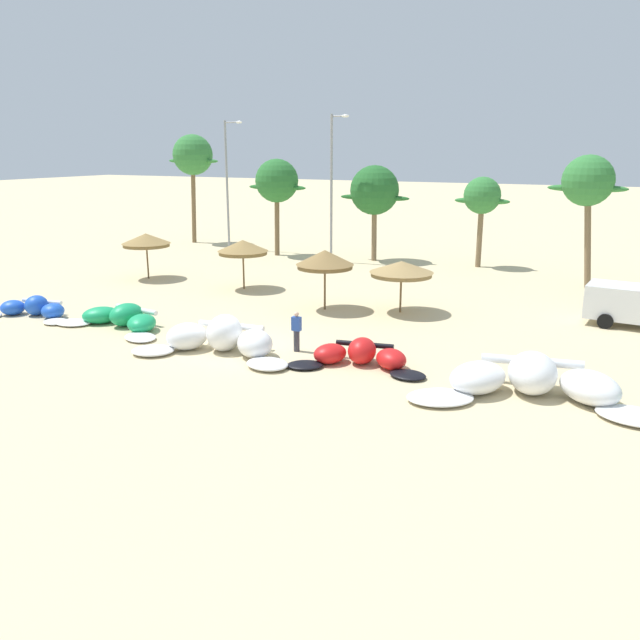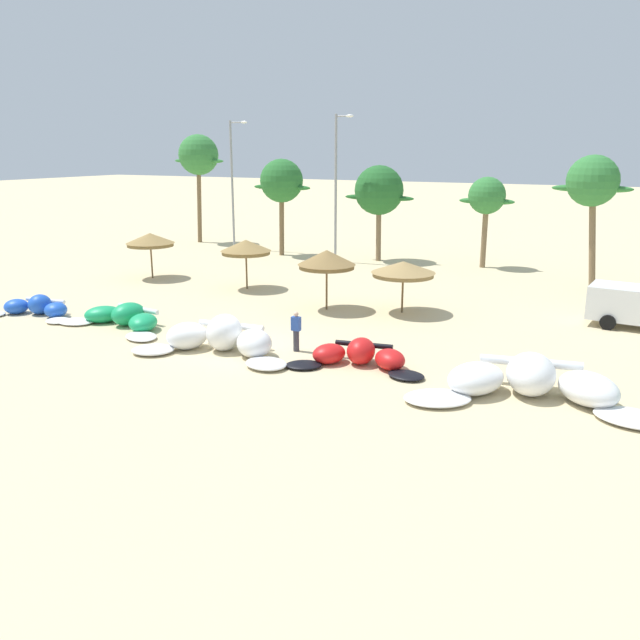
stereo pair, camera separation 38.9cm
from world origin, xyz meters
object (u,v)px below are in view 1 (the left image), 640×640
Objects in this scene: kite_far_left at (33,309)px; beach_umbrella_near_palms at (325,259)px; beach_umbrella_near_van at (146,240)px; lamppost_west_center at (333,183)px; kite_center at (360,356)px; kite_right_of_center at (533,382)px; palm_left_of_gap at (374,191)px; palm_leftmost at (193,156)px; palm_center_left at (482,197)px; lamppost_west at (228,179)px; person_near_kites at (297,331)px; palm_left at (277,182)px; kite_left_of_center at (220,339)px; kite_left at (121,319)px; beach_umbrella_outermost at (402,269)px; beach_umbrella_middle at (243,247)px; palm_center_right at (588,183)px.

kite_far_left is 1.73× the size of beach_umbrella_near_palms.
beach_umbrella_near_van is 13.39m from lamppost_west_center.
kite_center is 9.03m from beach_umbrella_near_palms.
palm_left_of_gap is at bearing 122.49° from kite_right_of_center.
kite_right_of_center is 0.91× the size of palm_leftmost.
kite_right_of_center is 1.35× the size of palm_center_left.
kite_center is 0.54× the size of lamppost_west.
person_near_kites is 22.57m from palm_center_left.
palm_left is (1.53, 21.15, 5.05)m from kite_far_left.
kite_left_of_center is 0.70× the size of lamppost_west.
lamppost_west_center is at bearing -14.39° from palm_leftmost.
palm_center_left is at bearing 74.73° from beach_umbrella_near_palms.
kite_left is 2.11× the size of beach_umbrella_near_palms.
lamppost_west_center reaches higher than kite_center.
kite_left is 11.56m from beach_umbrella_near_van.
person_near_kites is 32.71m from palm_leftmost.
beach_umbrella_outermost is (3.59, 1.11, -0.36)m from beach_umbrella_near_palms.
beach_umbrella_near_palms is at bearing -105.27° from palm_center_left.
beach_umbrella_near_van reaches higher than kite_far_left.
lamppost_west is (-18.97, 13.65, 3.28)m from beach_umbrella_outermost.
palm_left is at bearing 99.94° from kite_left.
beach_umbrella_middle reaches higher than kite_far_left.
kite_center is 23.32m from lamppost_west_center.
palm_center_left reaches higher than kite_right_of_center.
lamppost_west is (-3.39, 22.14, 5.08)m from kite_far_left.
palm_left_of_gap reaches higher than beach_umbrella_near_van.
kite_left_of_center is at bearing -114.24° from beach_umbrella_outermost.
kite_left reaches higher than kite_far_left.
beach_umbrella_near_palms is 3.77m from beach_umbrella_outermost.
kite_right_of_center is (17.95, -0.70, 0.13)m from kite_left.
palm_left is (-15.38, 21.03, 5.05)m from kite_center.
beach_umbrella_outermost is (9.85, -1.27, -0.23)m from beach_umbrella_middle.
beach_umbrella_outermost is (-1.33, 8.37, 1.80)m from kite_center.
beach_umbrella_near_van is 17.78m from person_near_kites.
palm_leftmost is 1.19× the size of palm_center_right.
kite_left is 22.52m from palm_left_of_gap.
beach_umbrella_middle is 0.29× the size of lamppost_west.
beach_umbrella_middle is 6.70m from beach_umbrella_near_palms.
beach_umbrella_near_palms is 0.40× the size of palm_center_right.
beach_umbrella_outermost is at bearing -125.68° from palm_center_right.
beach_umbrella_middle reaches higher than beach_umbrella_near_van.
kite_far_left is 22.97m from lamppost_west.
lamppost_west_center is (7.65, 10.54, 3.12)m from beach_umbrella_near_van.
palm_center_right is at bearing 27.45° from beach_umbrella_middle.
person_near_kites is at bearing 173.75° from kite_right_of_center.
kite_left_of_center is 1.15× the size of palm_center_left.
palm_left_of_gap reaches higher than kite_left_of_center.
lamppost_west_center is at bearing 113.34° from beach_umbrella_near_palms.
kite_center is 0.53× the size of lamppost_west_center.
kite_center is 23.87m from palm_left_of_gap.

